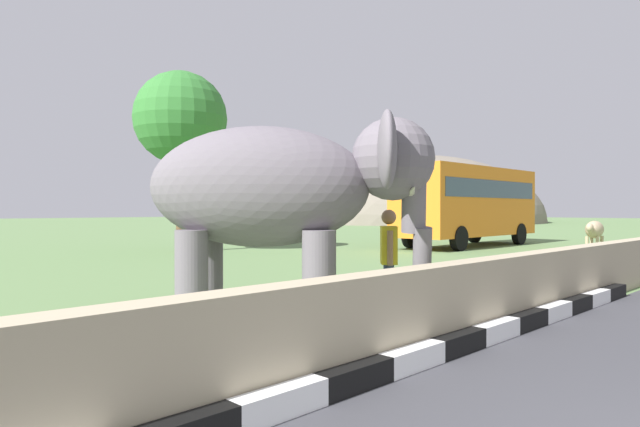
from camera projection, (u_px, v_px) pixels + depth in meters
name	position (u px, v px, depth m)	size (l,w,h in m)	color
striped_curb	(320.00, 390.00, 4.62)	(16.20, 0.20, 0.24)	white
barrier_parapet	(441.00, 306.00, 6.49)	(28.00, 0.36, 1.00)	tan
elephant	(286.00, 190.00, 7.64)	(3.79, 3.87, 2.94)	slate
person_handler	(389.00, 257.00, 8.36)	(0.53, 0.49, 1.66)	navy
bus_orange	(468.00, 200.00, 24.40)	(8.65, 2.69, 3.50)	orange
cow_near	(594.00, 230.00, 20.45)	(1.92, 0.81, 1.23)	tan
tree_distant	(181.00, 119.00, 21.14)	(3.61, 3.61, 7.03)	brown
hill_east	(426.00, 222.00, 69.38)	(34.57, 27.66, 16.91)	#746B5D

